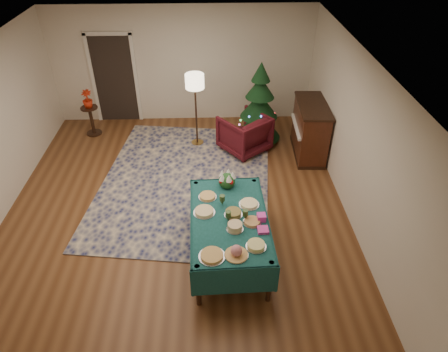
{
  "coord_description": "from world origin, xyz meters",
  "views": [
    {
      "loc": [
        0.66,
        -5.48,
        4.67
      ],
      "look_at": [
        0.83,
        -0.36,
        0.97
      ],
      "focal_mm": 32.0,
      "sensor_mm": 36.0,
      "label": 1
    }
  ],
  "objects_px": {
    "buffet_table": "(229,225)",
    "armchair": "(244,132)",
    "gift_box": "(261,217)",
    "piano": "(310,130)",
    "side_table": "(92,121)",
    "potted_plant": "(88,103)",
    "christmas_tree": "(259,107)",
    "floor_lamp": "(195,86)"
  },
  "relations": [
    {
      "from": "armchair",
      "to": "christmas_tree",
      "type": "xyz_separation_m",
      "value": [
        0.34,
        0.44,
        0.36
      ]
    },
    {
      "from": "buffet_table",
      "to": "potted_plant",
      "type": "height_order",
      "value": "potted_plant"
    },
    {
      "from": "side_table",
      "to": "christmas_tree",
      "type": "bearing_deg",
      "value": -5.94
    },
    {
      "from": "buffet_table",
      "to": "gift_box",
      "type": "height_order",
      "value": "gift_box"
    },
    {
      "from": "floor_lamp",
      "to": "piano",
      "type": "relative_size",
      "value": 1.2
    },
    {
      "from": "side_table",
      "to": "potted_plant",
      "type": "distance_m",
      "value": 0.46
    },
    {
      "from": "buffet_table",
      "to": "side_table",
      "type": "xyz_separation_m",
      "value": [
        -2.98,
        3.91,
        -0.28
      ]
    },
    {
      "from": "floor_lamp",
      "to": "piano",
      "type": "xyz_separation_m",
      "value": [
        2.38,
        -0.49,
        -0.81
      ]
    },
    {
      "from": "buffet_table",
      "to": "gift_box",
      "type": "xyz_separation_m",
      "value": [
        0.46,
        -0.06,
        0.2
      ]
    },
    {
      "from": "buffet_table",
      "to": "potted_plant",
      "type": "bearing_deg",
      "value": 127.37
    },
    {
      "from": "gift_box",
      "to": "floor_lamp",
      "type": "xyz_separation_m",
      "value": [
        -1.02,
        3.46,
        0.56
      ]
    },
    {
      "from": "christmas_tree",
      "to": "piano",
      "type": "distance_m",
      "value": 1.21
    },
    {
      "from": "floor_lamp",
      "to": "christmas_tree",
      "type": "distance_m",
      "value": 1.48
    },
    {
      "from": "christmas_tree",
      "to": "armchair",
      "type": "bearing_deg",
      "value": -128.16
    },
    {
      "from": "piano",
      "to": "gift_box",
      "type": "bearing_deg",
      "value": -114.63
    },
    {
      "from": "side_table",
      "to": "piano",
      "type": "bearing_deg",
      "value": -11.75
    },
    {
      "from": "gift_box",
      "to": "christmas_tree",
      "type": "distance_m",
      "value": 3.59
    },
    {
      "from": "side_table",
      "to": "piano",
      "type": "relative_size",
      "value": 0.5
    },
    {
      "from": "gift_box",
      "to": "side_table",
      "type": "relative_size",
      "value": 0.18
    },
    {
      "from": "armchair",
      "to": "gift_box",
      "type": "bearing_deg",
      "value": 52.07
    },
    {
      "from": "floor_lamp",
      "to": "potted_plant",
      "type": "relative_size",
      "value": 3.99
    },
    {
      "from": "floor_lamp",
      "to": "potted_plant",
      "type": "xyz_separation_m",
      "value": [
        -2.42,
        0.51,
        -0.58
      ]
    },
    {
      "from": "gift_box",
      "to": "christmas_tree",
      "type": "relative_size",
      "value": 0.07
    },
    {
      "from": "buffet_table",
      "to": "potted_plant",
      "type": "xyz_separation_m",
      "value": [
        -2.98,
        3.91,
        0.18
      ]
    },
    {
      "from": "gift_box",
      "to": "piano",
      "type": "xyz_separation_m",
      "value": [
        1.36,
        2.97,
        -0.26
      ]
    },
    {
      "from": "buffet_table",
      "to": "potted_plant",
      "type": "relative_size",
      "value": 4.94
    },
    {
      "from": "floor_lamp",
      "to": "armchair",
      "type": "bearing_deg",
      "value": -17.51
    },
    {
      "from": "buffet_table",
      "to": "gift_box",
      "type": "distance_m",
      "value": 0.51
    },
    {
      "from": "buffet_table",
      "to": "floor_lamp",
      "type": "bearing_deg",
      "value": 99.39
    },
    {
      "from": "buffet_table",
      "to": "armchair",
      "type": "bearing_deg",
      "value": 81.41
    },
    {
      "from": "armchair",
      "to": "christmas_tree",
      "type": "height_order",
      "value": "christmas_tree"
    },
    {
      "from": "side_table",
      "to": "christmas_tree",
      "type": "height_order",
      "value": "christmas_tree"
    },
    {
      "from": "armchair",
      "to": "side_table",
      "type": "height_order",
      "value": "armchair"
    },
    {
      "from": "gift_box",
      "to": "floor_lamp",
      "type": "height_order",
      "value": "floor_lamp"
    },
    {
      "from": "side_table",
      "to": "armchair",
      "type": "bearing_deg",
      "value": -13.59
    },
    {
      "from": "floor_lamp",
      "to": "side_table",
      "type": "height_order",
      "value": "floor_lamp"
    },
    {
      "from": "christmas_tree",
      "to": "floor_lamp",
      "type": "bearing_deg",
      "value": -175.19
    },
    {
      "from": "armchair",
      "to": "floor_lamp",
      "type": "bearing_deg",
      "value": -55.39
    },
    {
      "from": "gift_box",
      "to": "potted_plant",
      "type": "relative_size",
      "value": 0.3
    },
    {
      "from": "floor_lamp",
      "to": "side_table",
      "type": "bearing_deg",
      "value": 168.1
    },
    {
      "from": "potted_plant",
      "to": "christmas_tree",
      "type": "height_order",
      "value": "christmas_tree"
    },
    {
      "from": "buffet_table",
      "to": "piano",
      "type": "distance_m",
      "value": 3.43
    }
  ]
}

